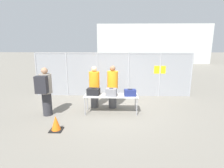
# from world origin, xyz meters

# --- Properties ---
(ground_plane) EXTENTS (120.00, 120.00, 0.00)m
(ground_plane) POSITION_xyz_m (0.00, 0.00, 0.00)
(ground_plane) COLOR slate
(fence_section) EXTENTS (8.22, 0.07, 2.29)m
(fence_section) POSITION_xyz_m (0.02, 2.27, 1.20)
(fence_section) COLOR #9EA0A5
(fence_section) RESTS_ON ground_plane
(inspection_table) EXTENTS (2.13, 0.68, 0.73)m
(inspection_table) POSITION_xyz_m (-0.03, -0.15, 0.67)
(inspection_table) COLOR #B2B2AD
(inspection_table) RESTS_ON ground_plane
(suitcase_black) EXTENTS (0.52, 0.39, 0.29)m
(suitcase_black) POSITION_xyz_m (-0.73, -0.11, 0.86)
(suitcase_black) COLOR black
(suitcase_black) RESTS_ON inspection_table
(suitcase_grey) EXTENTS (0.45, 0.35, 0.32)m
(suitcase_grey) POSITION_xyz_m (-0.02, -0.24, 0.88)
(suitcase_grey) COLOR slate
(suitcase_grey) RESTS_ON inspection_table
(suitcase_navy) EXTENTS (0.46, 0.29, 0.28)m
(suitcase_navy) POSITION_xyz_m (0.71, -0.20, 0.85)
(suitcase_navy) COLOR navy
(suitcase_navy) RESTS_ON inspection_table
(traveler_hooded) EXTENTS (0.46, 0.72, 1.86)m
(traveler_hooded) POSITION_xyz_m (-2.49, -0.53, 1.03)
(traveler_hooded) COLOR #2D2D33
(traveler_hooded) RESTS_ON ground_plane
(security_worker_near) EXTENTS (0.45, 0.45, 1.83)m
(security_worker_near) POSITION_xyz_m (0.01, 0.45, 0.95)
(security_worker_near) COLOR #4C4C51
(security_worker_near) RESTS_ON ground_plane
(security_worker_far) EXTENTS (0.45, 0.45, 1.80)m
(security_worker_far) POSITION_xyz_m (-0.77, 0.50, 0.93)
(security_worker_far) COLOR #4C4C51
(security_worker_far) RESTS_ON ground_plane
(utility_trailer) EXTENTS (4.51, 2.05, 0.62)m
(utility_trailer) POSITION_xyz_m (2.71, 4.65, 0.37)
(utility_trailer) COLOR silver
(utility_trailer) RESTS_ON ground_plane
(distant_hangar) EXTENTS (16.29, 12.98, 5.59)m
(distant_hangar) POSITION_xyz_m (5.52, 25.27, 2.80)
(distant_hangar) COLOR #B2B7B2
(distant_hangar) RESTS_ON ground_plane
(traffic_cone) EXTENTS (0.39, 0.39, 0.49)m
(traffic_cone) POSITION_xyz_m (-1.74, -1.72, 0.23)
(traffic_cone) COLOR black
(traffic_cone) RESTS_ON ground_plane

